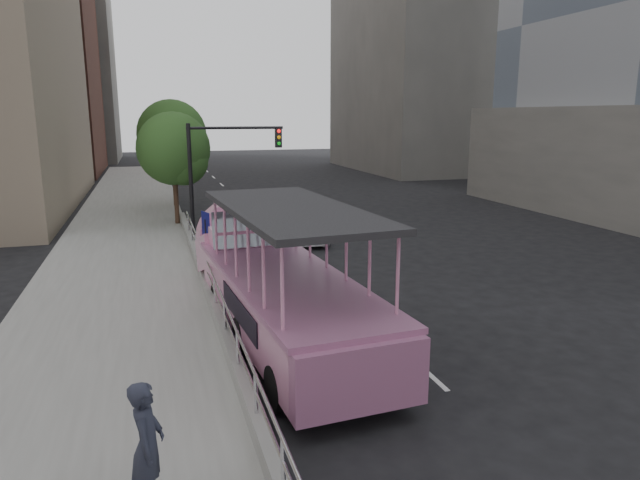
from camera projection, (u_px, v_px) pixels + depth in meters
ground at (351, 341)px, 14.30m from camera, size 160.00×160.00×0.00m
sidewalk at (124, 258)px, 22.02m from camera, size 5.50×80.00×0.30m
kerb_wall at (216, 309)px, 15.20m from camera, size 0.24×30.00×0.36m
guardrail at (215, 285)px, 15.05m from camera, size 0.07×22.00×0.71m
duck_boat at (274, 283)px, 14.73m from camera, size 3.34×10.73×3.51m
car at (307, 223)px, 25.72m from camera, size 2.85×4.84×1.55m
pedestrian_near at (148, 445)px, 7.62m from camera, size 0.54×0.73×1.83m
parking_sign at (206, 241)px, 17.97m from camera, size 0.20×0.56×2.59m
traffic_signal at (218, 163)px, 24.77m from camera, size 4.20×0.32×5.20m
street_tree_near at (176, 152)px, 27.46m from camera, size 3.52×3.52×5.72m
street_tree_far at (174, 137)px, 33.03m from camera, size 3.97×3.97×6.45m
midrise_stone_a at (455, 9)px, 57.45m from camera, size 20.00×20.00×32.00m
midrise_stone_b at (43, 77)px, 67.56m from camera, size 16.00×14.00×20.00m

